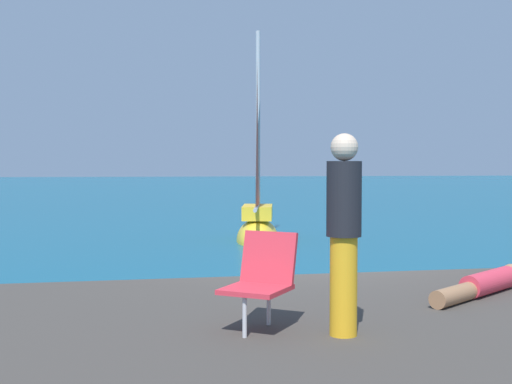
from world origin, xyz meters
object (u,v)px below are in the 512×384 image
object	(u,v)px
sailboat_near	(258,227)
person_standing	(344,228)
beach_chair	(262,276)
person_sunbather	(483,284)

from	to	relation	value
sailboat_near	person_standing	size ratio (longest dim) A/B	4.17
sailboat_near	beach_chair	bearing A→B (deg)	-177.76
person_standing	sailboat_near	bearing A→B (deg)	-133.19
person_sunbather	beach_chair	bearing A→B (deg)	-14.93
sailboat_near	beach_chair	distance (m)	14.70
sailboat_near	person_sunbather	xyz separation A→B (m)	(0.69, -13.42, 0.73)
sailboat_near	beach_chair	world-z (taller)	sailboat_near
person_sunbather	person_standing	world-z (taller)	person_standing
person_sunbather	beach_chair	xyz separation A→B (m)	(-2.47, -1.13, 0.33)
person_standing	beach_chair	size ratio (longest dim) A/B	2.03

